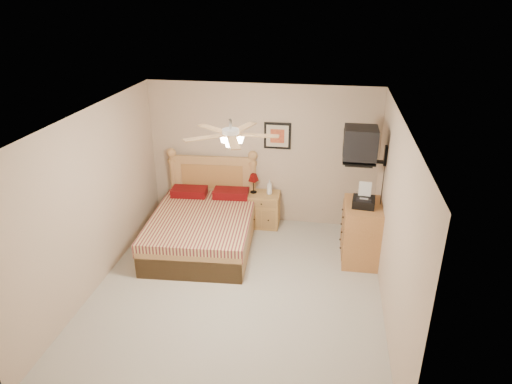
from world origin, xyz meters
TOP-DOWN VIEW (x-y plane):
  - floor at (0.00, 0.00)m, footprint 4.50×4.50m
  - ceiling at (0.00, 0.00)m, footprint 4.00×4.50m
  - wall_back at (0.00, 2.25)m, footprint 4.00×0.04m
  - wall_front at (0.00, -2.25)m, footprint 4.00×0.04m
  - wall_left at (-2.00, 0.00)m, footprint 0.04×4.50m
  - wall_right at (2.00, 0.00)m, footprint 0.04×4.50m
  - bed at (-0.81, 1.12)m, footprint 1.71×2.17m
  - nightstand at (0.06, 2.00)m, footprint 0.58×0.44m
  - table_lamp at (-0.11, 2.03)m, footprint 0.25×0.25m
  - lotion_bottle at (0.17, 2.01)m, footprint 0.11×0.11m
  - framed_picture at (0.27, 2.23)m, footprint 0.46×0.04m
  - dresser at (1.73, 1.14)m, footprint 0.57×0.81m
  - fax_machine at (1.71, 1.09)m, footprint 0.36×0.37m
  - magazine_lower at (1.65, 1.37)m, footprint 0.29×0.34m
  - magazine_upper at (1.67, 1.39)m, footprint 0.27×0.31m
  - wall_tv at (1.75, 1.34)m, footprint 0.56×0.46m
  - ceiling_fan at (0.00, -0.20)m, footprint 1.14×1.14m

SIDE VIEW (x-z plane):
  - floor at x=0.00m, z-range 0.00..0.00m
  - nightstand at x=0.06m, z-range 0.00..0.62m
  - dresser at x=1.73m, z-range 0.00..0.95m
  - bed at x=-0.81m, z-range 0.00..1.34m
  - lotion_bottle at x=0.17m, z-range 0.62..0.88m
  - table_lamp at x=-0.11m, z-range 0.62..0.97m
  - magazine_lower at x=1.65m, z-range 0.95..0.97m
  - magazine_upper at x=1.67m, z-range 0.97..0.99m
  - fax_machine at x=1.71m, z-range 0.95..1.29m
  - wall_back at x=0.00m, z-range 0.00..2.50m
  - wall_front at x=0.00m, z-range 0.00..2.50m
  - wall_left at x=-2.00m, z-range 0.00..2.50m
  - wall_right at x=2.00m, z-range 0.00..2.50m
  - framed_picture at x=0.27m, z-range 1.39..1.85m
  - wall_tv at x=1.75m, z-range 1.52..2.10m
  - ceiling_fan at x=0.00m, z-range 2.22..2.50m
  - ceiling at x=0.00m, z-range 2.48..2.52m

